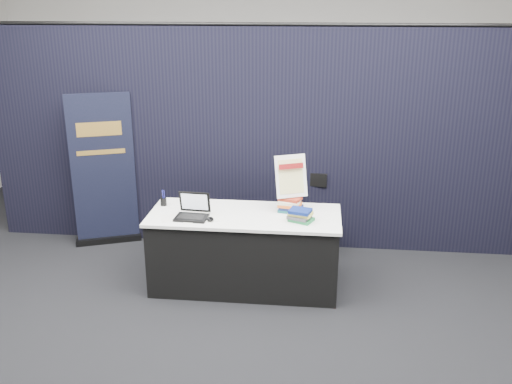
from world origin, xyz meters
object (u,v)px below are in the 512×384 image
object	(u,v)px
book_stack_short	(301,215)
info_sign	(291,177)
book_stack_tall	(290,204)
pullup_banner	(104,179)
display_table	(245,250)
laptop	(192,212)
stacking_chair	(309,210)

from	to	relation	value
book_stack_short	info_sign	distance (m)	0.40
book_stack_tall	pullup_banner	xyz separation A→B (m)	(-2.12, 0.75, -0.06)
pullup_banner	display_table	bearing A→B (deg)	-48.64
laptop	pullup_banner	distance (m)	1.58
stacking_chair	laptop	bearing A→B (deg)	-128.24
stacking_chair	pullup_banner	bearing A→B (deg)	-171.76
display_table	stacking_chair	size ratio (longest dim) A/B	2.09
info_sign	display_table	bearing A→B (deg)	176.11
laptop	stacking_chair	world-z (taller)	laptop
stacking_chair	book_stack_tall	bearing A→B (deg)	-94.47
book_stack_tall	stacking_chair	size ratio (longest dim) A/B	0.27
pullup_banner	stacking_chair	xyz separation A→B (m)	(2.28, 0.01, -0.28)
display_table	laptop	distance (m)	0.65
book_stack_short	book_stack_tall	bearing A→B (deg)	113.80
laptop	book_stack_short	distance (m)	1.00
display_table	pullup_banner	xyz separation A→B (m)	(-1.69, 0.87, 0.39)
stacking_chair	display_table	bearing A→B (deg)	-115.92
pullup_banner	stacking_chair	bearing A→B (deg)	-21.27
laptop	pullup_banner	xyz separation A→B (m)	(-1.22, 1.01, -0.04)
book_stack_tall	book_stack_short	xyz separation A→B (m)	(0.11, -0.24, -0.01)
laptop	book_stack_tall	distance (m)	0.93
display_table	book_stack_tall	world-z (taller)	book_stack_tall
book_stack_short	info_sign	bearing A→B (deg)	111.39
book_stack_short	pullup_banner	bearing A→B (deg)	155.88
laptop	stacking_chair	size ratio (longest dim) A/B	0.35
display_table	book_stack_tall	xyz separation A→B (m)	(0.42, 0.12, 0.44)
book_stack_short	stacking_chair	distance (m)	1.06
display_table	book_stack_short	xyz separation A→B (m)	(0.53, -0.12, 0.43)
pullup_banner	info_sign	bearing A→B (deg)	-40.26
pullup_banner	stacking_chair	world-z (taller)	pullup_banner
display_table	laptop	xyz separation A→B (m)	(-0.47, -0.14, 0.43)
info_sign	stacking_chair	xyz separation A→B (m)	(0.17, 0.73, -0.61)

